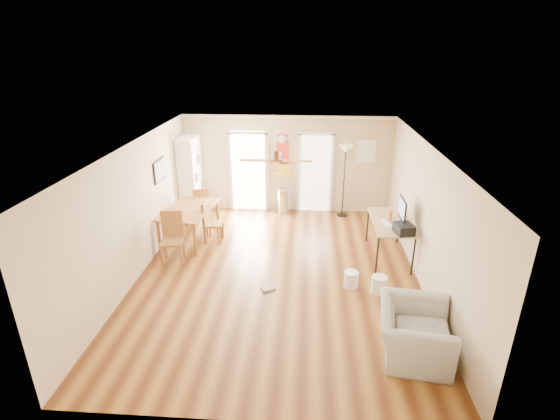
# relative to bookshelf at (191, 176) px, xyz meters

# --- Properties ---
(floor) EXTENTS (7.00, 7.00, 0.00)m
(floor) POSITION_rel_bookshelf_xyz_m (2.52, -3.04, -1.05)
(floor) COLOR brown
(floor) RESTS_ON ground
(ceiling) EXTENTS (5.50, 7.00, 0.00)m
(ceiling) POSITION_rel_bookshelf_xyz_m (2.52, -3.04, 1.55)
(ceiling) COLOR silver
(ceiling) RESTS_ON floor
(wall_back) EXTENTS (5.50, 0.04, 2.60)m
(wall_back) POSITION_rel_bookshelf_xyz_m (2.52, 0.46, 0.25)
(wall_back) COLOR beige
(wall_back) RESTS_ON floor
(wall_front) EXTENTS (5.50, 0.04, 2.60)m
(wall_front) POSITION_rel_bookshelf_xyz_m (2.52, -6.54, 0.25)
(wall_front) COLOR beige
(wall_front) RESTS_ON floor
(wall_left) EXTENTS (0.04, 7.00, 2.60)m
(wall_left) POSITION_rel_bookshelf_xyz_m (-0.23, -3.04, 0.25)
(wall_left) COLOR beige
(wall_left) RESTS_ON floor
(wall_right) EXTENTS (0.04, 7.00, 2.60)m
(wall_right) POSITION_rel_bookshelf_xyz_m (5.27, -3.04, 0.25)
(wall_right) COLOR beige
(wall_right) RESTS_ON floor
(crown_molding) EXTENTS (5.50, 7.00, 0.08)m
(crown_molding) POSITION_rel_bookshelf_xyz_m (2.52, -3.04, 1.51)
(crown_molding) COLOR white
(crown_molding) RESTS_ON wall_back
(kitchen_doorway) EXTENTS (0.90, 0.10, 2.10)m
(kitchen_doorway) POSITION_rel_bookshelf_xyz_m (1.47, 0.45, -0.00)
(kitchen_doorway) COLOR white
(kitchen_doorway) RESTS_ON wall_back
(bathroom_doorway) EXTENTS (0.80, 0.10, 2.10)m
(bathroom_doorway) POSITION_rel_bookshelf_xyz_m (3.27, 0.45, -0.00)
(bathroom_doorway) COLOR white
(bathroom_doorway) RESTS_ON wall_back
(wall_decal) EXTENTS (0.46, 0.03, 1.10)m
(wall_decal) POSITION_rel_bookshelf_xyz_m (2.39, 0.44, 0.50)
(wall_decal) COLOR red
(wall_decal) RESTS_ON wall_back
(ac_grille) EXTENTS (0.50, 0.04, 0.60)m
(ac_grille) POSITION_rel_bookshelf_xyz_m (4.57, 0.43, 0.65)
(ac_grille) COLOR white
(ac_grille) RESTS_ON wall_back
(framed_poster) EXTENTS (0.04, 0.66, 0.48)m
(framed_poster) POSITION_rel_bookshelf_xyz_m (-0.21, -1.64, 0.65)
(framed_poster) COLOR black
(framed_poster) RESTS_ON wall_left
(ceiling_fan) EXTENTS (1.24, 1.24, 0.20)m
(ceiling_fan) POSITION_rel_bookshelf_xyz_m (2.52, -3.34, 1.38)
(ceiling_fan) COLOR #593819
(ceiling_fan) RESTS_ON ceiling
(bookshelf) EXTENTS (0.66, 1.03, 2.11)m
(bookshelf) POSITION_rel_bookshelf_xyz_m (0.00, 0.00, 0.00)
(bookshelf) COLOR white
(bookshelf) RESTS_ON floor
(dining_table) EXTENTS (1.15, 1.69, 0.79)m
(dining_table) POSITION_rel_bookshelf_xyz_m (0.37, -1.61, -0.66)
(dining_table) COLOR #995D31
(dining_table) RESTS_ON floor
(dining_chair_right_a) EXTENTS (0.44, 0.44, 0.94)m
(dining_chair_right_a) POSITION_rel_bookshelf_xyz_m (0.92, -1.62, -0.58)
(dining_chair_right_a) COLOR #AB7B37
(dining_chair_right_a) RESTS_ON floor
(dining_chair_right_b) EXTENTS (0.44, 0.44, 0.97)m
(dining_chair_right_b) POSITION_rel_bookshelf_xyz_m (0.92, -1.62, -0.57)
(dining_chair_right_b) COLOR brown
(dining_chair_right_b) RESTS_ON floor
(dining_chair_near) EXTENTS (0.50, 0.50, 1.08)m
(dining_chair_near) POSITION_rel_bookshelf_xyz_m (0.28, -2.69, -0.51)
(dining_chair_near) COLOR #9B5E32
(dining_chair_near) RESTS_ON floor
(dining_chair_far) EXTENTS (0.49, 0.49, 0.95)m
(dining_chair_far) POSITION_rel_bookshelf_xyz_m (0.37, -0.56, -0.58)
(dining_chair_far) COLOR #AC7B37
(dining_chair_far) RESTS_ON floor
(trash_can) EXTENTS (0.40, 0.40, 0.69)m
(trash_can) POSITION_rel_bookshelf_xyz_m (2.44, 0.19, -0.71)
(trash_can) COLOR #B8B8BA
(trash_can) RESTS_ON floor
(torchiere_lamp) EXTENTS (0.39, 0.39, 1.91)m
(torchiere_lamp) POSITION_rel_bookshelf_xyz_m (4.01, 0.14, -0.10)
(torchiere_lamp) COLOR black
(torchiere_lamp) RESTS_ON floor
(computer_desk) EXTENTS (0.78, 1.56, 0.84)m
(computer_desk) POSITION_rel_bookshelf_xyz_m (4.83, -2.13, -0.64)
(computer_desk) COLOR tan
(computer_desk) RESTS_ON floor
(imac) EXTENTS (0.17, 0.62, 0.57)m
(imac) POSITION_rel_bookshelf_xyz_m (4.99, -2.33, 0.07)
(imac) COLOR black
(imac) RESTS_ON computer_desk
(keyboard) EXTENTS (0.20, 0.41, 0.01)m
(keyboard) POSITION_rel_bookshelf_xyz_m (4.72, -2.27, -0.21)
(keyboard) COLOR white
(keyboard) RESTS_ON computer_desk
(printer) EXTENTS (0.40, 0.44, 0.19)m
(printer) POSITION_rel_bookshelf_xyz_m (4.97, -2.72, -0.12)
(printer) COLOR black
(printer) RESTS_ON computer_desk
(orange_bottle) EXTENTS (0.08, 0.08, 0.21)m
(orange_bottle) POSITION_rel_bookshelf_xyz_m (4.82, -2.09, -0.11)
(orange_bottle) COLOR orange
(orange_bottle) RESTS_ON computer_desk
(wastebasket_a) EXTENTS (0.36, 0.36, 0.33)m
(wastebasket_a) POSITION_rel_bookshelf_xyz_m (4.43, -3.56, -0.89)
(wastebasket_a) COLOR white
(wastebasket_a) RESTS_ON floor
(wastebasket_b) EXTENTS (0.32, 0.32, 0.31)m
(wastebasket_b) POSITION_rel_bookshelf_xyz_m (3.93, -3.39, -0.90)
(wastebasket_b) COLOR white
(wastebasket_b) RESTS_ON floor
(floor_cloth) EXTENTS (0.31, 0.28, 0.04)m
(floor_cloth) POSITION_rel_bookshelf_xyz_m (2.37, -3.59, -1.04)
(floor_cloth) COLOR gray
(floor_cloth) RESTS_ON floor
(armchair) EXTENTS (1.19, 1.31, 0.76)m
(armchair) POSITION_rel_bookshelf_xyz_m (4.67, -5.19, -0.67)
(armchair) COLOR #9E9E99
(armchair) RESTS_ON floor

